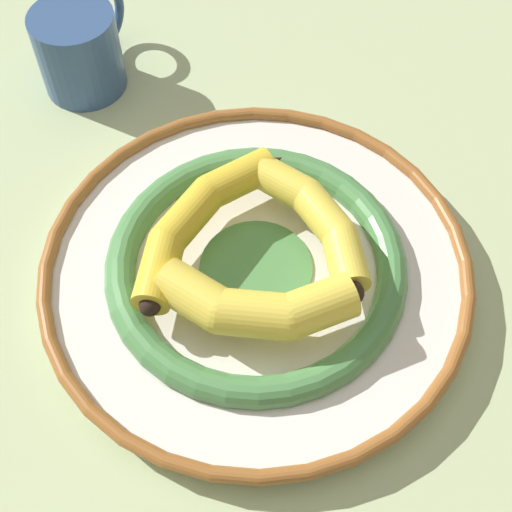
{
  "coord_description": "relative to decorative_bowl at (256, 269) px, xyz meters",
  "views": [
    {
      "loc": [
        -0.27,
        -0.26,
        0.57
      ],
      "look_at": [
        -0.02,
        -0.02,
        0.04
      ],
      "focal_mm": 50.0,
      "sensor_mm": 36.0,
      "label": 1
    }
  ],
  "objects": [
    {
      "name": "ground_plane",
      "position": [
        0.02,
        0.02,
        -0.02
      ],
      "size": [
        2.8,
        2.8,
        0.0
      ],
      "primitive_type": "plane",
      "color": "#B2C693"
    },
    {
      "name": "banana_c",
      "position": [
        0.06,
        -0.02,
        0.04
      ],
      "size": [
        0.08,
        0.17,
        0.03
      ],
      "rotation": [
        0.0,
        0.0,
        7.6
      ],
      "color": "yellow",
      "rests_on": "decorative_bowl"
    },
    {
      "name": "decorative_bowl",
      "position": [
        0.0,
        0.0,
        0.0
      ],
      "size": [
        0.39,
        0.39,
        0.04
      ],
      "color": "white",
      "rests_on": "ground_plane"
    },
    {
      "name": "banana_a",
      "position": [
        -0.01,
        0.06,
        0.04
      ],
      "size": [
        0.21,
        0.08,
        0.03
      ],
      "rotation": [
        0.0,
        0.0,
        3.33
      ],
      "color": "gold",
      "rests_on": "decorative_bowl"
    },
    {
      "name": "coffee_mug",
      "position": [
        0.06,
        0.32,
        0.03
      ],
      "size": [
        0.14,
        0.09,
        0.09
      ],
      "rotation": [
        0.0,
        0.0,
        0.38
      ],
      "color": "#335184",
      "rests_on": "ground_plane"
    },
    {
      "name": "banana_b",
      "position": [
        -0.05,
        -0.04,
        0.04
      ],
      "size": [
        0.13,
        0.16,
        0.04
      ],
      "rotation": [
        0.0,
        0.0,
        5.38
      ],
      "color": "yellow",
      "rests_on": "decorative_bowl"
    }
  ]
}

